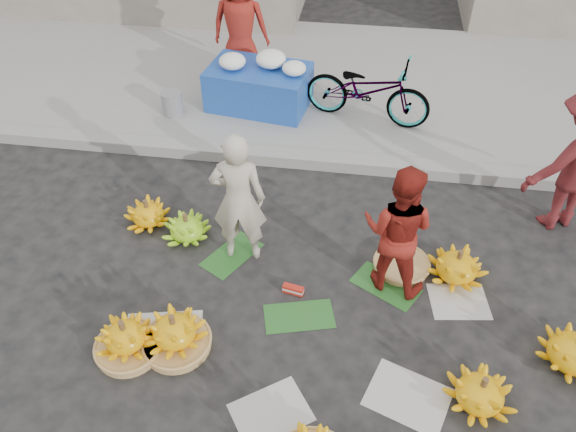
# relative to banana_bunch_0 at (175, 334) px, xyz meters

# --- Properties ---
(ground) EXTENTS (80.00, 80.00, 0.00)m
(ground) POSITION_rel_banana_bunch_0_xyz_m (1.14, 0.69, -0.18)
(ground) COLOR black
(ground) RESTS_ON ground
(curb) EXTENTS (40.00, 0.25, 0.15)m
(curb) POSITION_rel_banana_bunch_0_xyz_m (1.14, 2.89, -0.10)
(curb) COLOR gray
(curb) RESTS_ON ground
(sidewalk) EXTENTS (40.00, 4.00, 0.12)m
(sidewalk) POSITION_rel_banana_bunch_0_xyz_m (1.14, 4.99, -0.12)
(sidewalk) COLOR gray
(sidewalk) RESTS_ON ground
(newspaper_scatter) EXTENTS (3.20, 1.80, 0.00)m
(newspaper_scatter) POSITION_rel_banana_bunch_0_xyz_m (1.14, -0.11, -0.18)
(newspaper_scatter) COLOR beige
(newspaper_scatter) RESTS_ON ground
(banana_leaves) EXTENTS (2.00, 1.00, 0.00)m
(banana_leaves) POSITION_rel_banana_bunch_0_xyz_m (1.04, 0.89, -0.17)
(banana_leaves) COLOR #1C531B
(banana_leaves) RESTS_ON ground
(banana_bunch_0) EXTENTS (0.60, 0.60, 0.42)m
(banana_bunch_0) POSITION_rel_banana_bunch_0_xyz_m (0.00, 0.00, 0.00)
(banana_bunch_0) COLOR #AF8249
(banana_bunch_0) RESTS_ON ground
(banana_bunch_1) EXTENTS (0.57, 0.57, 0.41)m
(banana_bunch_1) POSITION_rel_banana_bunch_0_xyz_m (-0.41, -0.11, -0.01)
(banana_bunch_1) COLOR #AF8249
(banana_bunch_1) RESTS_ON ground
(banana_bunch_3) EXTENTS (0.68, 0.68, 0.34)m
(banana_bunch_3) POSITION_rel_banana_bunch_0_xyz_m (2.59, -0.18, -0.03)
(banana_bunch_3) COLOR #FCB90C
(banana_bunch_3) RESTS_ON ground
(banana_bunch_4) EXTENTS (0.69, 0.69, 0.37)m
(banana_bunch_4) POSITION_rel_banana_bunch_0_xyz_m (3.42, 0.33, -0.02)
(banana_bunch_4) COLOR #FCB90C
(banana_bunch_4) RESTS_ON ground
(banana_bunch_5) EXTENTS (0.60, 0.60, 0.36)m
(banana_bunch_5) POSITION_rel_banana_bunch_0_xyz_m (2.51, 1.21, -0.02)
(banana_bunch_5) COLOR #FCB90C
(banana_bunch_5) RESTS_ON ground
(banana_bunch_6) EXTENTS (0.64, 0.64, 0.32)m
(banana_bunch_6) POSITION_rel_banana_bunch_0_xyz_m (-0.29, 1.38, -0.04)
(banana_bunch_6) COLOR #73C11B
(banana_bunch_6) RESTS_ON ground
(banana_bunch_7) EXTENTS (0.50, 0.50, 0.31)m
(banana_bunch_7) POSITION_rel_banana_bunch_0_xyz_m (-0.78, 1.55, -0.05)
(banana_bunch_7) COLOR #FCB90C
(banana_bunch_7) RESTS_ON ground
(basket_spare) EXTENTS (0.71, 0.71, 0.06)m
(basket_spare) POSITION_rel_banana_bunch_0_xyz_m (1.99, 1.26, -0.15)
(basket_spare) COLOR #AF8249
(basket_spare) RESTS_ON ground
(incense_stack) EXTENTS (0.21, 0.10, 0.08)m
(incense_stack) POSITION_rel_banana_bunch_0_xyz_m (0.94, 0.76, -0.13)
(incense_stack) COLOR red
(incense_stack) RESTS_ON ground
(vendor_cream) EXTENTS (0.57, 0.41, 1.47)m
(vendor_cream) POSITION_rel_banana_bunch_0_xyz_m (0.34, 1.23, 0.56)
(vendor_cream) COLOR beige
(vendor_cream) RESTS_ON ground
(vendor_red) EXTENTS (0.80, 0.70, 1.39)m
(vendor_red) POSITION_rel_banana_bunch_0_xyz_m (1.86, 1.06, 0.52)
(vendor_red) COLOR maroon
(vendor_red) RESTS_ON ground
(flower_table) EXTENTS (1.46, 1.03, 0.78)m
(flower_table) POSITION_rel_banana_bunch_0_xyz_m (0.02, 4.02, 0.26)
(flower_table) COLOR #1841A0
(flower_table) RESTS_ON sidewalk
(grey_bucket) EXTENTS (0.28, 0.28, 0.32)m
(grey_bucket) POSITION_rel_banana_bunch_0_xyz_m (-1.12, 3.63, 0.10)
(grey_bucket) COLOR slate
(grey_bucket) RESTS_ON sidewalk
(flower_vendor) EXTENTS (0.82, 0.54, 1.65)m
(flower_vendor) POSITION_rel_banana_bunch_0_xyz_m (-0.37, 4.72, 0.77)
(flower_vendor) COLOR maroon
(flower_vendor) RESTS_ON sidewalk
(bicycle) EXTENTS (0.92, 1.76, 0.88)m
(bicycle) POSITION_rel_banana_bunch_0_xyz_m (1.50, 3.87, 0.38)
(bicycle) COLOR gray
(bicycle) RESTS_ON sidewalk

